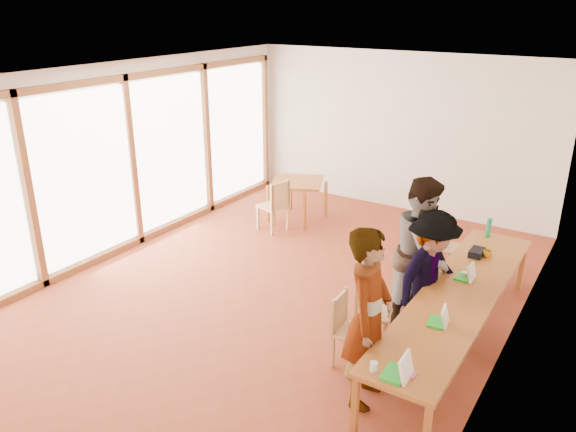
# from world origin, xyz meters

# --- Properties ---
(ground) EXTENTS (8.00, 8.00, 0.00)m
(ground) POSITION_xyz_m (0.00, 0.00, 0.00)
(ground) COLOR brown
(ground) RESTS_ON ground
(wall_back) EXTENTS (6.00, 0.10, 3.00)m
(wall_back) POSITION_xyz_m (0.00, 4.00, 1.50)
(wall_back) COLOR #EFE2CF
(wall_back) RESTS_ON ground
(wall_front) EXTENTS (6.00, 0.10, 3.00)m
(wall_front) POSITION_xyz_m (0.00, -4.00, 1.50)
(wall_front) COLOR #EFE2CF
(wall_front) RESTS_ON ground
(wall_right) EXTENTS (0.10, 8.00, 3.00)m
(wall_right) POSITION_xyz_m (3.00, 0.00, 1.50)
(wall_right) COLOR #EFE2CF
(wall_right) RESTS_ON ground
(window_wall) EXTENTS (0.10, 8.00, 3.00)m
(window_wall) POSITION_xyz_m (-2.96, 0.00, 1.50)
(window_wall) COLOR white
(window_wall) RESTS_ON ground
(ceiling) EXTENTS (6.00, 8.00, 0.04)m
(ceiling) POSITION_xyz_m (0.00, 0.00, 3.02)
(ceiling) COLOR white
(ceiling) RESTS_ON wall_back
(communal_table) EXTENTS (0.80, 4.00, 0.75)m
(communal_table) POSITION_xyz_m (2.50, -0.22, 0.70)
(communal_table) COLOR #A45D24
(communal_table) RESTS_ON ground
(side_table) EXTENTS (0.90, 0.90, 0.75)m
(side_table) POSITION_xyz_m (-1.28, 2.37, 0.67)
(side_table) COLOR #A45D24
(side_table) RESTS_ON ground
(chair_near) EXTENTS (0.41, 0.41, 0.44)m
(chair_near) POSITION_xyz_m (1.52, -1.11, 0.51)
(chair_near) COLOR tan
(chair_near) RESTS_ON ground
(chair_mid) EXTENTS (0.49, 0.49, 0.45)m
(chair_mid) POSITION_xyz_m (1.54, -0.63, 0.51)
(chair_mid) COLOR tan
(chair_mid) RESTS_ON ground
(chair_far) EXTENTS (0.49, 0.49, 0.43)m
(chair_far) POSITION_xyz_m (1.38, 1.22, 0.50)
(chair_far) COLOR tan
(chair_far) RESTS_ON ground
(chair_empty) EXTENTS (0.49, 0.49, 0.48)m
(chair_empty) POSITION_xyz_m (1.69, 1.62, 0.55)
(chair_empty) COLOR tan
(chair_empty) RESTS_ON ground
(chair_spare) EXTENTS (0.53, 0.53, 0.50)m
(chair_spare) POSITION_xyz_m (-1.27, 1.67, 0.58)
(chair_spare) COLOR tan
(chair_spare) RESTS_ON ground
(person_near) EXTENTS (0.56, 0.76, 1.90)m
(person_near) POSITION_xyz_m (1.99, -1.57, 0.95)
(person_near) COLOR gray
(person_near) RESTS_ON ground
(person_mid) EXTENTS (0.77, 0.96, 1.92)m
(person_mid) POSITION_xyz_m (1.91, 0.16, 0.96)
(person_mid) COLOR gray
(person_mid) RESTS_ON ground
(person_far) EXTENTS (0.90, 1.20, 1.65)m
(person_far) POSITION_xyz_m (2.14, -0.18, 0.82)
(person_far) COLOR gray
(person_far) RESTS_ON ground
(laptop_near) EXTENTS (0.25, 0.28, 0.23)m
(laptop_near) POSITION_xyz_m (2.51, -2.02, 0.81)
(laptop_near) COLOR green
(laptop_near) RESTS_ON communal_table
(laptop_mid) EXTENTS (0.23, 0.26, 0.19)m
(laptop_mid) POSITION_xyz_m (2.53, -0.98, 0.80)
(laptop_mid) COLOR green
(laptop_mid) RESTS_ON communal_table
(laptop_far) EXTENTS (0.21, 0.24, 0.20)m
(laptop_far) POSITION_xyz_m (2.48, 0.16, 0.80)
(laptop_far) COLOR green
(laptop_far) RESTS_ON communal_table
(yellow_mug) EXTENTS (0.15, 0.15, 0.09)m
(yellow_mug) POSITION_xyz_m (2.52, 0.92, 0.80)
(yellow_mug) COLOR #C58610
(yellow_mug) RESTS_ON communal_table
(green_bottle) EXTENTS (0.07, 0.07, 0.28)m
(green_bottle) POSITION_xyz_m (2.35, 1.59, 0.89)
(green_bottle) COLOR #1E8345
(green_bottle) RESTS_ON communal_table
(clear_glass) EXTENTS (0.07, 0.07, 0.09)m
(clear_glass) POSITION_xyz_m (2.28, -2.07, 0.80)
(clear_glass) COLOR silver
(clear_glass) RESTS_ON communal_table
(condiment_cup) EXTENTS (0.08, 0.08, 0.06)m
(condiment_cup) POSITION_xyz_m (2.43, 0.21, 0.78)
(condiment_cup) COLOR white
(condiment_cup) RESTS_ON communal_table
(pink_phone) EXTENTS (0.05, 0.10, 0.01)m
(pink_phone) POSITION_xyz_m (2.61, -1.95, 0.76)
(pink_phone) COLOR #CF447B
(pink_phone) RESTS_ON communal_table
(black_pouch) EXTENTS (0.16, 0.26, 0.09)m
(black_pouch) POSITION_xyz_m (2.39, 0.88, 0.80)
(black_pouch) COLOR black
(black_pouch) RESTS_ON communal_table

